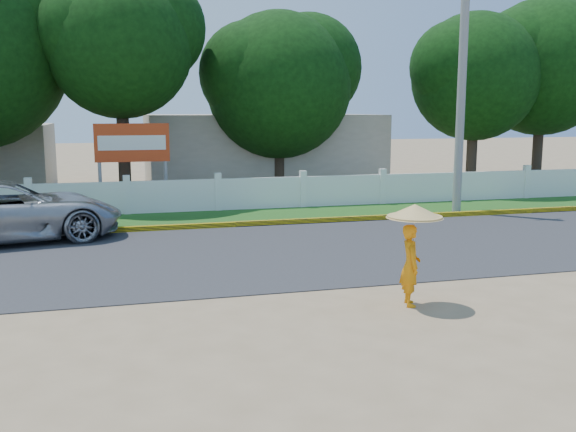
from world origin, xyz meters
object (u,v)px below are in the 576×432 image
at_px(billboard, 132,147).
at_px(vehicle, 6,211).
at_px(utility_pole, 462,87).
at_px(monk_with_parasol, 412,240).

bearing_deg(billboard, vehicle, -125.01).
xyz_separation_m(utility_pole, monk_with_parasol, (-6.03, -9.07, -2.96)).
height_order(utility_pole, vehicle, utility_pole).
distance_m(utility_pole, monk_with_parasol, 11.29).
bearing_deg(monk_with_parasol, billboard, 109.23).
bearing_deg(utility_pole, monk_with_parasol, -123.62).
distance_m(utility_pole, billboard, 11.16).
height_order(vehicle, billboard, billboard).
relative_size(utility_pole, billboard, 2.80).
height_order(monk_with_parasol, billboard, billboard).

